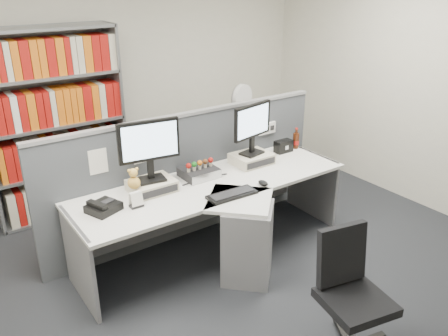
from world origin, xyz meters
TOP-DOWN VIEW (x-y plane):
  - ground at (0.00, 0.00)m, footprint 5.50×5.50m
  - room_shell at (0.00, 0.00)m, footprint 5.04×5.54m
  - partition at (0.00, 1.25)m, footprint 3.00×0.08m
  - desk at (0.00, 0.60)m, footprint 2.60×1.20m
  - monitor_riser_left at (-0.53, 0.98)m, footprint 0.38×0.31m
  - monitor_riser_right at (0.57, 0.98)m, footprint 0.38×0.31m
  - monitor_left at (-0.53, 0.98)m, footprint 0.53×0.20m
  - monitor_right at (0.56, 0.98)m, footprint 0.49×0.20m
  - desktop_pc at (-0.04, 1.00)m, footprint 0.32×0.28m
  - figurines at (-0.04, 0.98)m, footprint 0.29×0.05m
  - keyboard at (-0.02, 0.50)m, footprint 0.44×0.18m
  - mouse at (0.33, 0.51)m, footprint 0.07×0.11m
  - desk_phone at (-1.02, 0.86)m, footprint 0.29×0.28m
  - desk_calendar at (-0.77, 0.78)m, footprint 0.11×0.08m
  - plush_toy at (-0.73, 0.91)m, footprint 0.11×0.11m
  - speaker at (1.04, 1.04)m, footprint 0.19×0.11m
  - cola_bottle at (1.22, 1.05)m, footprint 0.07×0.07m
  - shelving_unit at (-0.90, 2.44)m, footprint 1.41×0.40m
  - filing_cabinet at (1.20, 1.99)m, footprint 0.45×0.61m
  - desk_fan at (1.20, 1.99)m, footprint 0.32×0.19m
  - office_chair at (0.07, -0.74)m, footprint 0.59×0.58m

SIDE VIEW (x-z plane):
  - ground at x=0.00m, z-range 0.00..0.00m
  - filing_cabinet at x=1.20m, z-range 0.00..0.70m
  - desk at x=0.00m, z-range 0.10..0.82m
  - office_chair at x=0.07m, z-range 0.03..0.93m
  - partition at x=0.00m, z-range 0.01..1.29m
  - keyboard at x=-0.02m, z-range 0.72..0.75m
  - mouse at x=0.33m, z-range 0.72..0.76m
  - desk_phone at x=-1.02m, z-range 0.71..0.81m
  - desktop_pc at x=-0.04m, z-range 0.72..0.80m
  - monitor_riser_left at x=-0.53m, z-range 0.72..0.82m
  - monitor_riser_right at x=0.57m, z-range 0.72..0.82m
  - desk_calendar at x=-0.77m, z-range 0.71..0.84m
  - speaker at x=1.04m, z-range 0.72..0.85m
  - cola_bottle at x=1.22m, z-range 0.69..0.92m
  - figurines at x=-0.04m, z-range 0.81..0.90m
  - plush_toy at x=-0.73m, z-range 0.81..0.99m
  - shelving_unit at x=-0.90m, z-range -0.02..1.98m
  - desk_fan at x=1.20m, z-range 0.77..1.32m
  - monitor_right at x=0.56m, z-range 0.87..1.37m
  - monitor_left at x=-0.53m, z-range 0.87..1.41m
  - room_shell at x=0.00m, z-range 0.43..3.15m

